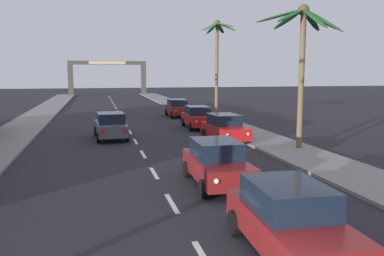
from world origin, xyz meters
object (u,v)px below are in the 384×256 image
palm_right_second (303,41)px  sedan_parked_far_kerb (224,128)px  sedan_parked_nearest_kerb (198,117)px  town_gateway_arch (108,73)px  sedan_parked_mid_kerb (178,108)px  palm_right_third (217,48)px  sedan_lead_at_stop_bar (289,219)px  sedan_oncoming_far (111,125)px  sedan_third_in_queue (217,162)px

palm_right_second → sedan_parked_far_kerb: bearing=131.3°
sedan_parked_nearest_kerb → town_gateway_arch: size_ratio=0.31×
sedan_parked_mid_kerb → palm_right_second: size_ratio=0.58×
palm_right_third → sedan_parked_nearest_kerb: bearing=-123.6°
sedan_parked_mid_kerb → palm_right_third: 7.41m
sedan_lead_at_stop_bar → sedan_parked_nearest_kerb: 21.59m
sedan_oncoming_far → sedan_parked_nearest_kerb: same height
palm_right_second → palm_right_third: bearing=92.0°
sedan_third_in_queue → sedan_parked_mid_kerb: bearing=82.1°
sedan_lead_at_stop_bar → town_gateway_arch: 70.06m
sedan_parked_mid_kerb → palm_right_third: palm_right_third is taller
sedan_lead_at_stop_bar → sedan_oncoming_far: same height
sedan_third_in_queue → sedan_parked_nearest_kerb: 15.64m
sedan_lead_at_stop_bar → palm_right_third: (6.04, 25.48, 5.46)m
sedan_lead_at_stop_bar → sedan_parked_far_kerb: bearing=77.4°
sedan_oncoming_far → palm_right_third: palm_right_third is taller
sedan_parked_mid_kerb → palm_right_second: bearing=-80.3°
sedan_parked_mid_kerb → palm_right_second: palm_right_second is taller
sedan_parked_mid_kerb → sedan_parked_nearest_kerb: bearing=-90.9°
sedan_parked_far_kerb → town_gateway_arch: (-5.32, 54.82, 3.33)m
sedan_third_in_queue → sedan_parked_far_kerb: size_ratio=0.99×
sedan_oncoming_far → sedan_parked_nearest_kerb: size_ratio=1.01×
sedan_third_in_queue → palm_right_second: 9.84m
sedan_third_in_queue → sedan_parked_mid_kerb: same height
sedan_third_in_queue → sedan_oncoming_far: bearing=106.3°
sedan_parked_mid_kerb → sedan_parked_far_kerb: bearing=-90.1°
sedan_lead_at_stop_bar → palm_right_second: (6.51, 11.58, 5.00)m
sedan_oncoming_far → palm_right_third: (9.39, 7.64, 5.46)m
sedan_lead_at_stop_bar → sedan_parked_far_kerb: 15.51m
sedan_parked_nearest_kerb → town_gateway_arch: 49.01m
sedan_third_in_queue → sedan_parked_nearest_kerb: size_ratio=1.00×
sedan_parked_far_kerb → town_gateway_arch: 55.18m
sedan_oncoming_far → sedan_parked_far_kerb: same height
palm_right_second → sedan_oncoming_far: bearing=147.6°
sedan_parked_nearest_kerb → sedan_parked_mid_kerb: bearing=89.1°
sedan_parked_nearest_kerb → town_gateway_arch: (-5.22, 48.62, 3.33)m
sedan_third_in_queue → sedan_parked_nearest_kerb: same height
sedan_third_in_queue → sedan_oncoming_far: 12.31m
sedan_lead_at_stop_bar → sedan_parked_far_kerb: size_ratio=1.00×
town_gateway_arch → palm_right_third: bearing=-79.8°
sedan_parked_nearest_kerb → sedan_parked_mid_kerb: size_ratio=1.00×
palm_right_second → town_gateway_arch: size_ratio=0.54×
sedan_parked_mid_kerb → sedan_parked_far_kerb: size_ratio=0.99×
sedan_oncoming_far → palm_right_second: (9.87, -6.26, 5.00)m
sedan_parked_nearest_kerb → palm_right_second: (3.23, -9.76, 5.00)m
sedan_third_in_queue → sedan_oncoming_far: size_ratio=0.99×
sedan_parked_nearest_kerb → sedan_third_in_queue: bearing=-101.7°
sedan_parked_nearest_kerb → palm_right_third: 7.39m
sedan_third_in_queue → town_gateway_arch: size_ratio=0.31×
palm_right_second → town_gateway_arch: (-8.45, 58.38, -1.67)m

